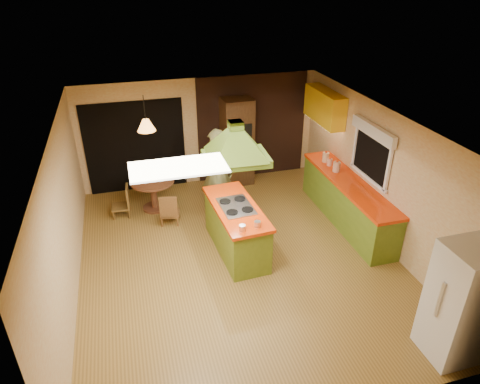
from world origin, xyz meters
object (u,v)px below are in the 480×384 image
object	(u,v)px
man	(217,174)
wall_oven	(237,142)
canister_large	(326,157)
refrigerator	(462,303)
dining_table	(153,189)
kitchen_island	(236,228)

from	to	relation	value
man	wall_oven	world-z (taller)	wall_oven
wall_oven	canister_large	xyz separation A→B (m)	(1.60, -1.36, -0.00)
refrigerator	man	bearing A→B (deg)	117.29
refrigerator	wall_oven	bearing A→B (deg)	103.91
refrigerator	dining_table	bearing A→B (deg)	124.99
man	kitchen_island	bearing A→B (deg)	100.62
kitchen_island	refrigerator	xyz separation A→B (m)	(2.18, -3.06, 0.39)
man	dining_table	xyz separation A→B (m)	(-1.25, 0.65, -0.48)
kitchen_island	refrigerator	distance (m)	3.77
man	canister_large	xyz separation A→B (m)	(2.42, 0.07, 0.06)
kitchen_island	canister_large	world-z (taller)	canister_large
kitchen_island	wall_oven	bearing A→B (deg)	70.69
refrigerator	canister_large	xyz separation A→B (m)	(0.19, 4.40, 0.17)
man	wall_oven	size ratio (longest dim) A/B	0.94
canister_large	dining_table	bearing A→B (deg)	170.90
man	refrigerator	size ratio (longest dim) A/B	1.13
wall_oven	man	bearing A→B (deg)	-122.79
kitchen_island	man	size ratio (longest dim) A/B	0.98
canister_large	refrigerator	bearing A→B (deg)	-92.45
kitchen_island	refrigerator	bearing A→B (deg)	-58.06
man	dining_table	size ratio (longest dim) A/B	2.10
kitchen_island	wall_oven	distance (m)	2.86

